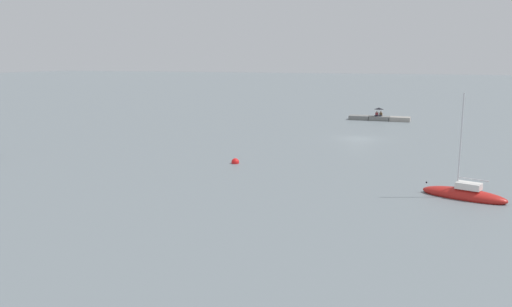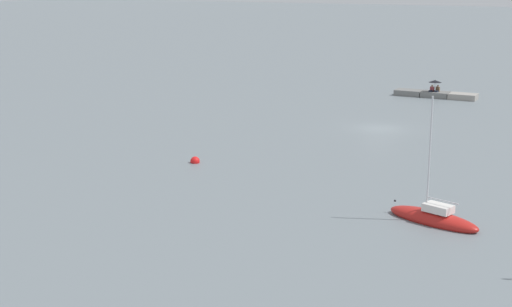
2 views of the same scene
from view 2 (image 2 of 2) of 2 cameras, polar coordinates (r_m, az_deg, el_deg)
The scene contains 7 objects.
ground_plane at distance 65.40m, azimuth 9.27°, elevation 1.86°, with size 500.00×500.00×0.00m, color slate.
seawall_pier at distance 83.08m, azimuth 13.34°, elevation 4.34°, with size 8.63×1.92×0.61m.
person_seated_brown_left at distance 82.94m, azimuth 13.47°, elevation 4.71°, with size 0.50×0.67×0.73m.
person_seated_maroon_right at distance 82.92m, azimuth 13.07°, elevation 4.73°, with size 0.50×0.67×0.73m.
umbrella_open_black at distance 82.81m, azimuth 13.32°, elevation 5.31°, with size 1.37×1.37×1.29m.
sailboat_red_mid at distance 41.40m, azimuth 13.19°, elevation -4.74°, with size 5.54×3.05×7.01m.
mooring_buoy_mid at distance 53.05m, azimuth -4.60°, elevation -0.58°, with size 0.66×0.66×0.66m.
Camera 2 is at (-19.65, 61.03, 12.92)m, focal length 53.22 mm.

